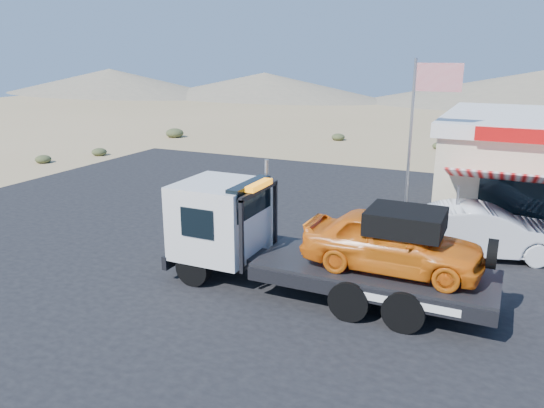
# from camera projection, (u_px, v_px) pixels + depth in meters

# --- Properties ---
(ground) EXTENTS (120.00, 120.00, 0.00)m
(ground) POSITION_uv_depth(u_px,v_px,m) (225.00, 256.00, 16.74)
(ground) COLOR #998357
(ground) RESTS_ON ground
(asphalt_lot) EXTENTS (32.00, 24.00, 0.02)m
(asphalt_lot) POSITION_uv_depth(u_px,v_px,m) (317.00, 236.00, 18.54)
(asphalt_lot) COLOR black
(asphalt_lot) RESTS_ON ground
(tow_truck) EXTENTS (8.50, 2.52, 2.84)m
(tow_truck) POSITION_uv_depth(u_px,v_px,m) (316.00, 238.00, 13.78)
(tow_truck) COLOR black
(tow_truck) RESTS_ON asphalt_lot
(white_sedan) EXTENTS (5.19, 2.96, 1.62)m
(white_sedan) POSITION_uv_depth(u_px,v_px,m) (483.00, 231.00, 16.50)
(white_sedan) COLOR silver
(white_sedan) RESTS_ON asphalt_lot
(flagpole) EXTENTS (1.55, 0.10, 6.00)m
(flagpole) POSITION_uv_depth(u_px,v_px,m) (418.00, 128.00, 17.63)
(flagpole) COLOR #99999E
(flagpole) RESTS_ON asphalt_lot
(desert_scrub) EXTENTS (25.93, 31.32, 0.72)m
(desert_scrub) POSITION_uv_depth(u_px,v_px,m) (86.00, 161.00, 29.74)
(desert_scrub) COLOR #333B1F
(desert_scrub) RESTS_ON ground
(distant_hills) EXTENTS (126.00, 48.00, 4.20)m
(distant_hills) POSITION_uv_depth(u_px,v_px,m) (372.00, 87.00, 68.26)
(distant_hills) COLOR #726B59
(distant_hills) RESTS_ON ground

